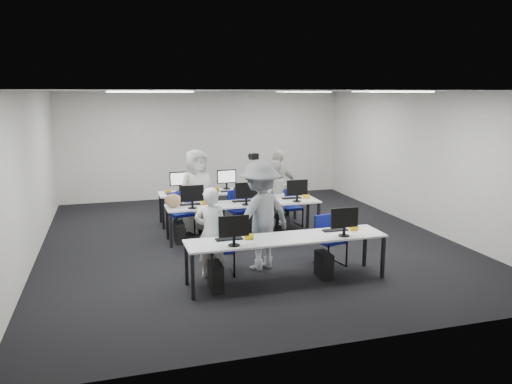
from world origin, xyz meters
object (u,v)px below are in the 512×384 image
object	(u,v)px
chair_3	(240,218)
chair_6	(238,214)
desk_front	(287,240)
chair_5	(187,219)
desk_mid	(244,205)
chair_0	(222,259)
chair_2	(181,222)
chair_7	(272,211)
photographer	(260,216)
chair_1	(330,250)
student_2	(197,191)
student_0	(211,233)
student_3	(277,187)
student_1	(273,194)
chair_4	(291,215)

from	to	relation	value
chair_3	chair_6	world-z (taller)	chair_6
desk_front	chair_5	world-z (taller)	chair_5
desk_mid	chair_5	size ratio (longest dim) A/B	3.78
chair_0	chair_6	size ratio (longest dim) A/B	0.84
chair_2	chair_3	world-z (taller)	chair_2
chair_3	chair_7	world-z (taller)	chair_7
chair_6	photographer	bearing A→B (deg)	-114.72
photographer	chair_1	bearing A→B (deg)	149.78
student_2	student_0	bearing A→B (deg)	-116.37
desk_mid	desk_front	bearing A→B (deg)	-90.00
chair_2	chair_3	size ratio (longest dim) A/B	1.03
chair_6	chair_7	distance (m)	0.88
student_3	photographer	distance (m)	3.04
chair_0	desk_front	bearing A→B (deg)	-29.33
student_2	chair_6	bearing A→B (deg)	-18.15
desk_front	student_3	world-z (taller)	student_3
desk_front	chair_3	bearing A→B (deg)	89.09
student_1	photographer	world-z (taller)	photographer
chair_0	student_1	size ratio (longest dim) A/B	0.54
desk_front	chair_7	size ratio (longest dim) A/B	3.58
student_1	student_3	bearing A→B (deg)	-121.47
student_0	chair_3	bearing A→B (deg)	-90.47
chair_7	student_1	xyz separation A→B (m)	(-0.09, -0.33, 0.47)
chair_1	desk_mid	bearing A→B (deg)	104.13
chair_5	chair_7	world-z (taller)	chair_7
chair_1	chair_2	xyz separation A→B (m)	(-2.23, 2.61, 0.01)
desk_mid	student_0	xyz separation A→B (m)	(-1.11, -2.10, 0.07)
chair_1	chair_6	bearing A→B (deg)	96.64
chair_5	chair_6	world-z (taller)	chair_6
chair_7	chair_6	bearing A→B (deg)	-166.32
chair_3	photographer	bearing A→B (deg)	-110.07
chair_2	student_0	distance (m)	2.68
chair_6	student_3	xyz separation A→B (m)	(0.96, 0.11, 0.55)
student_3	desk_front	bearing A→B (deg)	-115.04
chair_1	chair_3	bearing A→B (deg)	98.56
chair_0	chair_4	distance (m)	3.33
student_2	photographer	bearing A→B (deg)	-97.62
student_1	chair_3	bearing A→B (deg)	9.56
desk_front	chair_5	xyz separation A→B (m)	(-1.08, 3.37, -0.41)
chair_3	chair_4	distance (m)	1.21
chair_1	chair_5	distance (m)	3.52
chair_2	chair_3	distance (m)	1.28
chair_5	chair_7	bearing A→B (deg)	-10.83
desk_mid	chair_1	bearing A→B (deg)	-64.40
student_1	chair_0	bearing A→B (deg)	58.97
chair_7	student_0	distance (m)	3.68
chair_0	chair_5	world-z (taller)	chair_5
chair_3	student_3	distance (m)	1.19
chair_1	chair_5	xyz separation A→B (m)	(-2.07, 2.84, -0.01)
desk_mid	photographer	bearing A→B (deg)	-96.66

